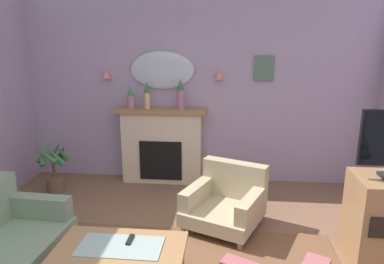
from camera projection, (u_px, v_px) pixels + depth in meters
wall_back at (197, 87)px, 5.35m from camera, size 6.24×0.10×2.92m
fireplace at (162, 146)px, 5.40m from camera, size 1.36×0.36×1.16m
mantel_vase_left at (131, 98)px, 5.23m from camera, size 0.12×0.12×0.34m
mantel_vase_right at (147, 94)px, 5.19m from camera, size 0.10×0.10×0.40m
mantel_vase_centre at (181, 95)px, 5.15m from camera, size 0.12×0.12×0.44m
wall_mirror at (162, 70)px, 5.26m from camera, size 0.96×0.06×0.56m
wall_sconce_left at (106, 73)px, 5.30m from camera, size 0.14×0.14×0.14m
wall_sconce_right at (219, 74)px, 5.14m from camera, size 0.14×0.14×0.14m
framed_picture at (264, 68)px, 5.11m from camera, size 0.28×0.03×0.36m
coffee_table at (121, 252)px, 3.01m from camera, size 1.10×0.60×0.45m
tv_remote at (130, 240)px, 3.08m from camera, size 0.04×0.16×0.02m
armchair_in_corner at (227, 200)px, 4.17m from camera, size 1.05×1.07×0.71m
potted_plant_small_fern at (54, 165)px, 5.08m from camera, size 0.47×0.47×0.75m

